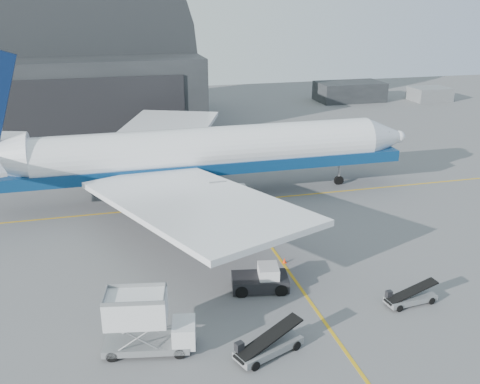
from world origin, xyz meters
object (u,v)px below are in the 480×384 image
object	(u,v)px
airliner	(192,154)
belt_loader_b	(410,298)
catering_truck	(145,323)
pushback_tug	(262,280)
belt_loader_a	(268,346)

from	to	relation	value
airliner	belt_loader_b	size ratio (longest dim) A/B	12.36
catering_truck	belt_loader_b	world-z (taller)	catering_truck
pushback_tug	belt_loader_b	distance (m)	11.09
airliner	belt_loader_b	distance (m)	28.81
catering_truck	pushback_tug	distance (m)	10.93
pushback_tug	belt_loader_a	size ratio (longest dim) A/B	0.94
airliner	pushback_tug	world-z (taller)	airliner
pushback_tug	catering_truck	bearing A→B (deg)	-139.33
pushback_tug	belt_loader_a	bearing A→B (deg)	-93.77
belt_loader_b	airliner	bearing A→B (deg)	108.38
airliner	catering_truck	bearing A→B (deg)	-105.98
airliner	belt_loader_a	bearing A→B (deg)	-90.42
pushback_tug	belt_loader_b	size ratio (longest dim) A/B	1.11
catering_truck	belt_loader_b	size ratio (longest dim) A/B	1.45
belt_loader_a	catering_truck	bearing A→B (deg)	140.69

